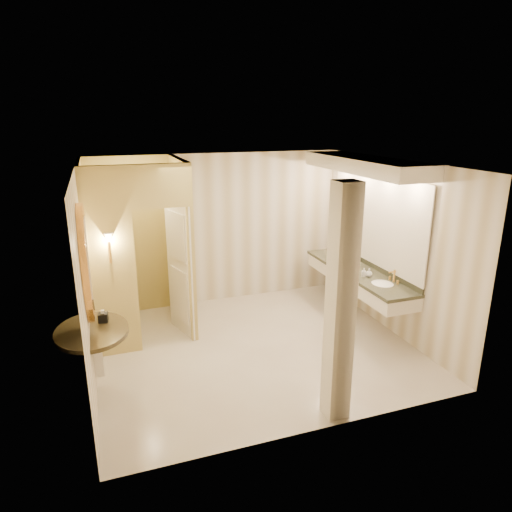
{
  "coord_description": "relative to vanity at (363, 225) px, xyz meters",
  "views": [
    {
      "loc": [
        -2.0,
        -5.78,
        3.31
      ],
      "look_at": [
        0.08,
        0.2,
        1.36
      ],
      "focal_mm": 32.0,
      "sensor_mm": 36.0,
      "label": 1
    }
  ],
  "objects": [
    {
      "name": "tissue_box",
      "position": [
        -4.07,
        -0.7,
        -0.7
      ],
      "size": [
        0.13,
        0.13,
        0.11
      ],
      "primitive_type": "cube",
      "rotation": [
        0.0,
        0.0,
        -0.15
      ],
      "color": "black",
      "rests_on": "console_shelf"
    },
    {
      "name": "wall_left",
      "position": [
        -4.23,
        -0.4,
        -0.28
      ],
      "size": [
        0.02,
        4.0,
        2.7
      ],
      "primitive_type": "cube",
      "color": "beige",
      "rests_on": "floor"
    },
    {
      "name": "soap_bottle_a",
      "position": [
        -0.13,
        -0.31,
        -0.69
      ],
      "size": [
        0.08,
        0.08,
        0.13
      ],
      "primitive_type": "imported",
      "rotation": [
        0.0,
        0.0,
        -0.44
      ],
      "color": "beige",
      "rests_on": "vanity"
    },
    {
      "name": "floor",
      "position": [
        -1.98,
        -0.4,
        -1.63
      ],
      "size": [
        4.5,
        4.5,
        0.0
      ],
      "primitive_type": "plane",
      "color": "beige",
      "rests_on": "ground"
    },
    {
      "name": "toilet_closet",
      "position": [
        -3.1,
        0.57,
        -0.24
      ],
      "size": [
        1.5,
        1.55,
        2.7
      ],
      "color": "#DAC572",
      "rests_on": "floor"
    },
    {
      "name": "wall_back",
      "position": [
        -1.98,
        1.6,
        -0.28
      ],
      "size": [
        4.5,
        0.02,
        2.7
      ],
      "primitive_type": "cube",
      "color": "beige",
      "rests_on": "floor"
    },
    {
      "name": "vanity",
      "position": [
        0.0,
        0.0,
        0.0
      ],
      "size": [
        0.75,
        2.73,
        2.09
      ],
      "color": "silver",
      "rests_on": "floor"
    },
    {
      "name": "pillar",
      "position": [
        -1.63,
        -2.2,
        -0.28
      ],
      "size": [
        0.25,
        0.25,
        2.7
      ],
      "primitive_type": "cube",
      "color": "silver",
      "rests_on": "floor"
    },
    {
      "name": "toilet",
      "position": [
        -3.88,
        1.07,
        -1.25
      ],
      "size": [
        0.52,
        0.8,
        0.76
      ],
      "primitive_type": "imported",
      "rotation": [
        0.0,
        0.0,
        3.02
      ],
      "color": "white",
      "rests_on": "floor"
    },
    {
      "name": "soap_bottle_c",
      "position": [
        -0.13,
        0.09,
        -0.64
      ],
      "size": [
        0.11,
        0.11,
        0.23
      ],
      "primitive_type": "imported",
      "rotation": [
        0.0,
        0.0,
        -0.33
      ],
      "color": "#C6B28C",
      "rests_on": "vanity"
    },
    {
      "name": "ceiling",
      "position": [
        -1.98,
        -0.4,
        1.07
      ],
      "size": [
        4.5,
        4.5,
        0.0
      ],
      "primitive_type": "plane",
      "rotation": [
        3.14,
        0.0,
        0.0
      ],
      "color": "white",
      "rests_on": "wall_back"
    },
    {
      "name": "console_shelf",
      "position": [
        -4.19,
        -0.88,
        -0.28
      ],
      "size": [
        1.07,
        1.07,
        1.99
      ],
      "color": "black",
      "rests_on": "floor"
    },
    {
      "name": "soap_bottle_b",
      "position": [
        -0.06,
        -0.35,
        -0.69
      ],
      "size": [
        0.11,
        0.11,
        0.13
      ],
      "primitive_type": "imported",
      "rotation": [
        0.0,
        0.0,
        -0.04
      ],
      "color": "silver",
      "rests_on": "vanity"
    },
    {
      "name": "wall_sconce",
      "position": [
        -3.9,
        0.03,
        0.1
      ],
      "size": [
        0.14,
        0.14,
        0.42
      ],
      "color": "gold",
      "rests_on": "toilet_closet"
    },
    {
      "name": "wall_right",
      "position": [
        0.27,
        -0.4,
        -0.28
      ],
      "size": [
        0.02,
        4.0,
        2.7
      ],
      "primitive_type": "cube",
      "color": "beige",
      "rests_on": "floor"
    },
    {
      "name": "wall_front",
      "position": [
        -1.98,
        -2.4,
        -0.28
      ],
      "size": [
        4.5,
        0.02,
        2.7
      ],
      "primitive_type": "cube",
      "color": "beige",
      "rests_on": "floor"
    }
  ]
}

